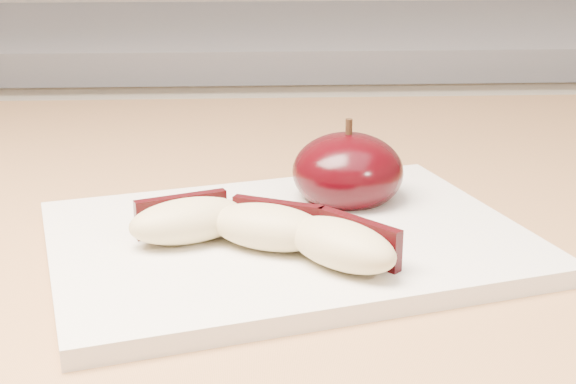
{
  "coord_description": "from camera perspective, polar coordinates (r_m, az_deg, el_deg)",
  "views": [
    {
      "loc": [
        -0.12,
        -0.05,
        1.09
      ],
      "look_at": [
        -0.09,
        0.39,
        0.94
      ],
      "focal_mm": 50.0,
      "sensor_mm": 36.0,
      "label": 1
    }
  ],
  "objects": [
    {
      "name": "apple_wedge_b",
      "position": [
        0.45,
        -1.35,
        -2.45
      ],
      "size": [
        0.08,
        0.06,
        0.03
      ],
      "rotation": [
        0.0,
        0.0,
        -0.43
      ],
      "color": "tan",
      "rests_on": "cutting_board"
    },
    {
      "name": "apple_wedge_c",
      "position": [
        0.43,
        3.91,
        -3.69
      ],
      "size": [
        0.07,
        0.07,
        0.03
      ],
      "rotation": [
        0.0,
        0.0,
        -0.82
      ],
      "color": "tan",
      "rests_on": "cutting_board"
    },
    {
      "name": "cutting_board",
      "position": [
        0.48,
        -0.0,
        -3.46
      ],
      "size": [
        0.32,
        0.27,
        0.01
      ],
      "primitive_type": "cube",
      "rotation": [
        0.0,
        0.0,
        0.27
      ],
      "color": "silver",
      "rests_on": "island_counter"
    },
    {
      "name": "back_cabinet",
      "position": [
        1.4,
        2.11,
        -7.33
      ],
      "size": [
        2.4,
        0.62,
        0.94
      ],
      "color": "silver",
      "rests_on": "ground"
    },
    {
      "name": "apple_half",
      "position": [
        0.53,
        4.27,
        1.45
      ],
      "size": [
        0.08,
        0.08,
        0.06
      ],
      "rotation": [
        0.0,
        0.0,
        0.12
      ],
      "color": "black",
      "rests_on": "cutting_board"
    },
    {
      "name": "apple_wedge_a",
      "position": [
        0.46,
        -7.12,
        -1.97
      ],
      "size": [
        0.08,
        0.06,
        0.03
      ],
      "rotation": [
        0.0,
        0.0,
        0.37
      ],
      "color": "tan",
      "rests_on": "cutting_board"
    }
  ]
}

